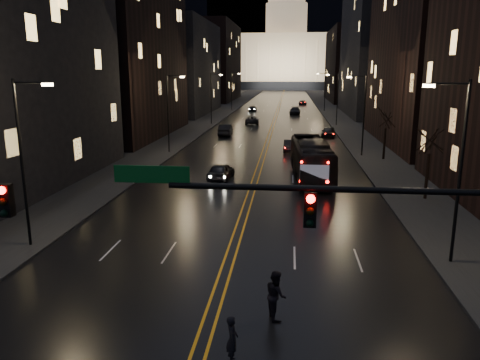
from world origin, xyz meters
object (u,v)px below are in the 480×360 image
(bus, at_px, (311,159))
(oncoming_car_b, at_px, (226,130))
(traffic_signal, at_px, (397,229))
(oncoming_car_a, at_px, (221,171))
(pedestrian_a, at_px, (232,339))
(pedestrian_b, at_px, (276,295))
(receding_car_a, at_px, (290,146))

(bus, bearing_deg, oncoming_car_b, 109.29)
(traffic_signal, distance_m, bus, 28.80)
(oncoming_car_a, distance_m, pedestrian_a, 26.67)
(oncoming_car_b, relative_size, pedestrian_b, 2.60)
(bus, xyz_separation_m, oncoming_car_b, (-11.40, 27.37, -0.87))
(bus, bearing_deg, traffic_signal, -91.24)
(traffic_signal, height_order, oncoming_car_a, traffic_signal)
(pedestrian_b, bearing_deg, pedestrian_a, 137.94)
(traffic_signal, bearing_deg, receding_car_a, 93.89)
(traffic_signal, distance_m, receding_car_a, 43.09)
(oncoming_car_b, bearing_deg, pedestrian_a, 96.02)
(bus, relative_size, oncoming_car_a, 2.79)
(traffic_signal, relative_size, oncoming_car_a, 3.93)
(bus, distance_m, receding_car_a, 14.35)
(traffic_signal, xyz_separation_m, receding_car_a, (-2.91, 42.77, -4.42))
(oncoming_car_b, height_order, pedestrian_a, oncoming_car_b)
(bus, height_order, pedestrian_a, bus)
(pedestrian_a, bearing_deg, oncoming_car_b, -3.64)
(traffic_signal, xyz_separation_m, pedestrian_b, (-3.40, 3.90, -4.13))
(receding_car_a, height_order, pedestrian_a, pedestrian_a)
(receding_car_a, bearing_deg, pedestrian_b, -89.63)
(bus, xyz_separation_m, pedestrian_a, (-3.69, -27.66, -0.89))
(bus, distance_m, pedestrian_a, 27.92)
(oncoming_car_a, bearing_deg, traffic_signal, 114.29)
(receding_car_a, bearing_deg, bus, -81.40)
(pedestrian_b, bearing_deg, bus, -23.41)
(oncoming_car_a, relative_size, oncoming_car_b, 0.87)
(oncoming_car_b, distance_m, pedestrian_a, 55.57)
(oncoming_car_b, height_order, receding_car_a, oncoming_car_b)
(bus, relative_size, oncoming_car_b, 2.42)
(receding_car_a, bearing_deg, traffic_signal, -85.02)
(oncoming_car_b, bearing_deg, bus, 110.65)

